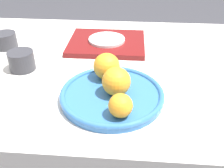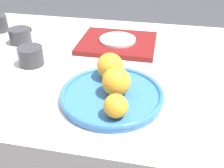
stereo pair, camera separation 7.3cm
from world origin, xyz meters
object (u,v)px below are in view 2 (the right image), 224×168
Objects in this scene: fruit_platter at (112,95)px; soy_dish at (25,30)px; serving_tray at (118,43)px; orange_2 at (116,106)px; cup_0 at (31,56)px; orange_0 at (116,82)px; cup_3 at (20,36)px; side_plate at (118,40)px; orange_1 at (110,66)px.

fruit_platter reaches higher than soy_dish.
serving_tray is at bearing 97.90° from fruit_platter.
orange_2 is 1.05× the size of soy_dish.
cup_0 is (-0.35, 0.24, -0.02)m from orange_2.
orange_0 reaches higher than serving_tray.
orange_2 is 0.71× the size of cup_3.
orange_2 is 0.74m from soy_dish.
cup_0 is (-0.27, -0.22, 0.01)m from side_plate.
cup_0 is 0.33m from soy_dish.
orange_2 is (0.03, -0.10, 0.04)m from fruit_platter.
orange_1 is 1.31× the size of orange_2.
cup_0 is at bearing -52.03° from cup_3.
orange_2 is 0.21× the size of serving_tray.
fruit_platter is at bearing -74.53° from orange_1.
soy_dish is at bearing 138.83° from fruit_platter.
fruit_platter is 0.55m from cup_3.
orange_0 is 0.66m from soy_dish.
orange_2 is 0.43× the size of side_plate.
serving_tray is 0.35m from cup_0.
side_plate is (-0.08, 0.46, -0.02)m from orange_2.
cup_0 is (-0.33, 0.15, -0.03)m from orange_0.
cup_0 is at bearing 168.11° from orange_1.
orange_2 is (0.05, -0.18, -0.01)m from orange_1.
orange_0 is at bearing -40.44° from soy_dish.
orange_2 is at bearing -34.76° from cup_0.
serving_tray is (-0.06, 0.36, -0.05)m from orange_0.
side_plate is (0.00, 0.00, 0.02)m from serving_tray.
orange_0 reaches higher than side_plate.
orange_1 is (-0.04, 0.08, 0.00)m from orange_0.
orange_1 is (-0.02, 0.08, 0.05)m from fruit_platter.
orange_2 is at bearing -73.03° from fruit_platter.
soy_dish is (-0.44, 0.06, -0.00)m from serving_tray.
orange_1 is 0.58m from soy_dish.
orange_1 is at bearing 105.47° from fruit_platter.
orange_0 is 0.37m from serving_tray.
orange_2 is at bearing -80.17° from serving_tray.
orange_2 is at bearing -45.25° from soy_dish.
soy_dish is at bearing 171.65° from side_plate.
cup_3 is (-0.13, 0.17, -0.00)m from cup_0.
cup_3 is at bearing 145.19° from fruit_platter.
soy_dish is (-0.50, 0.43, -0.05)m from orange_0.
cup_0 reaches higher than side_plate.
serving_tray is 0.44m from soy_dish.
side_plate is (-0.06, 0.36, -0.03)m from orange_0.
soy_dish is at bearing 134.75° from orange_2.
serving_tray is 0.40m from cup_3.
orange_2 reaches higher than fruit_platter.
cup_0 reaches higher than cup_3.
serving_tray is (-0.03, 0.28, -0.05)m from orange_1.
orange_0 is 1.00× the size of orange_1.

